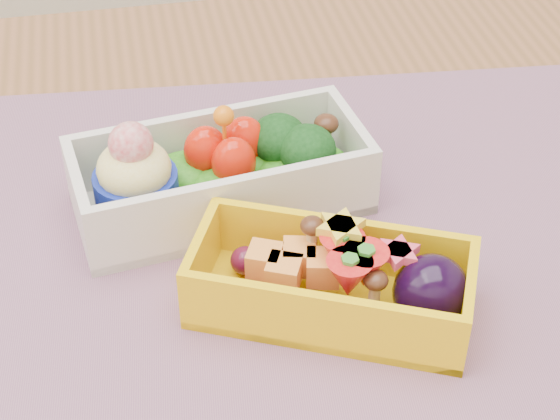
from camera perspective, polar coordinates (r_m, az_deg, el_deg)
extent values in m
cube|color=brown|center=(0.57, -4.53, -7.66)|extent=(1.20, 0.80, 0.04)
cube|color=#855C6D|center=(0.58, -0.63, -3.31)|extent=(0.59, 0.47, 0.00)
cube|color=silver|center=(0.61, -3.66, 2.13)|extent=(0.20, 0.11, 0.05)
ellipsoid|color=#4BA622|center=(0.61, -3.63, 1.58)|extent=(0.19, 0.09, 0.02)
cylinder|color=#14289D|center=(0.60, -8.74, 0.87)|extent=(0.05, 0.05, 0.03)
sphere|color=red|center=(0.58, -9.13, 4.02)|extent=(0.03, 0.03, 0.03)
ellipsoid|color=red|center=(0.61, -4.57, 3.62)|extent=(0.03, 0.02, 0.04)
ellipsoid|color=red|center=(0.60, -2.85, 2.92)|extent=(0.03, 0.02, 0.04)
ellipsoid|color=red|center=(0.61, -2.20, 4.23)|extent=(0.03, 0.02, 0.04)
sphere|color=orange|center=(0.59, -3.47, 5.78)|extent=(0.01, 0.01, 0.01)
ellipsoid|color=black|center=(0.62, -0.08, 4.40)|extent=(0.04, 0.04, 0.03)
ellipsoid|color=black|center=(0.61, 1.68, 3.71)|extent=(0.04, 0.04, 0.03)
ellipsoid|color=#3F2111|center=(0.62, 2.86, 5.31)|extent=(0.02, 0.02, 0.01)
cube|color=yellow|center=(0.54, 3.14, -4.47)|extent=(0.18, 0.13, 0.04)
ellipsoid|color=#4D0E27|center=(0.54, -0.42, -4.73)|extent=(0.09, 0.07, 0.02)
cube|color=orange|center=(0.54, 0.74, -3.33)|extent=(0.05, 0.05, 0.02)
cone|color=red|center=(0.53, 3.79, -2.71)|extent=(0.04, 0.04, 0.03)
cone|color=red|center=(0.53, 5.23, -3.64)|extent=(0.04, 0.04, 0.03)
cone|color=red|center=(0.52, 4.24, -4.20)|extent=(0.04, 0.04, 0.03)
cylinder|color=yellow|center=(0.53, 3.76, -1.06)|extent=(0.03, 0.03, 0.01)
cylinder|color=#E53F5B|center=(0.52, 7.26, -2.60)|extent=(0.03, 0.03, 0.01)
ellipsoid|color=#3F2111|center=(0.55, 1.95, -2.19)|extent=(0.01, 0.01, 0.01)
ellipsoid|color=#3F2111|center=(0.52, 5.83, -4.90)|extent=(0.01, 0.01, 0.01)
ellipsoid|color=black|center=(0.53, 9.22, -4.99)|extent=(0.04, 0.04, 0.05)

